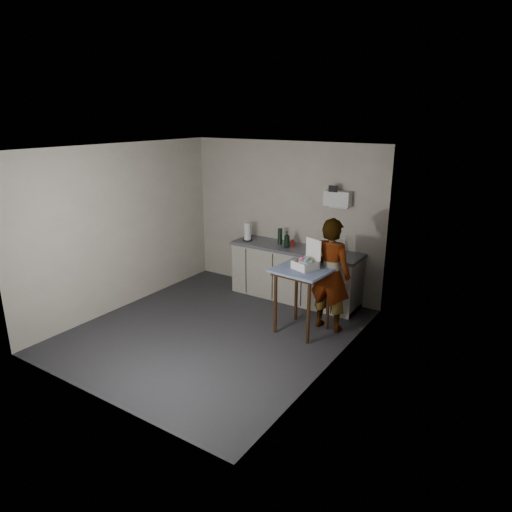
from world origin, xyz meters
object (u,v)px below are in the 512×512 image
Objects in this scene: dark_bottle at (280,236)px; bakery_box at (306,262)px; standing_man at (330,275)px; soap_bottle at (287,239)px; paper_towel at (248,232)px; kitchen_counter at (295,275)px; soda_can at (292,243)px; side_table at (303,277)px; dish_rack at (332,250)px.

bakery_box is at bearing -45.14° from dark_bottle.
soap_bottle is (-1.08, 0.64, 0.22)m from standing_man.
dark_bottle is 0.60m from paper_towel.
bakery_box is at bearing -48.05° from soap_bottle.
kitchen_counter is 1.35× the size of standing_man.
bakery_box is at bearing -52.71° from soda_can.
bakery_box reaches higher than paper_towel.
side_table is 1.84m from paper_towel.
kitchen_counter is 1.11m from paper_towel.
soap_bottle is at bearing -154.41° from kitchen_counter.
standing_man is 1.28m from soda_can.
dark_bottle is at bearing -29.46° from standing_man.
paper_towel is at bearing -172.35° from soda_can.
standing_man is at bearing -30.45° from dark_bottle.
dish_rack reaches higher than side_table.
bakery_box reaches higher than soda_can.
side_table is 3.58× the size of dark_bottle.
soap_bottle is 0.67× the size of bakery_box.
dish_rack is at bearing -2.61° from soda_can.
kitchen_counter is 8.33× the size of soap_bottle.
side_table is at bearing -89.00° from dish_rack.
paper_towel is (-0.59, -0.11, 0.01)m from dark_bottle.
paper_towel is 1.85m from bakery_box.
side_table is at bearing -143.25° from bakery_box.
side_table is at bearing 46.85° from standing_man.
kitchen_counter is at bearing -24.19° from soda_can.
soda_can is 0.73m from dish_rack.
paper_towel reaches higher than side_table.
soda_can is at bearing 155.81° from kitchen_counter.
soda_can reaches higher than kitchen_counter.
soda_can is (-1.03, 0.75, 0.14)m from standing_man.
paper_towel is at bearing 153.61° from side_table.
dish_rack is (1.55, 0.08, -0.09)m from paper_towel.
side_table reaches higher than kitchen_counter.
soda_can is at bearing 65.39° from soap_bottle.
bakery_box is (0.78, -1.03, 0.08)m from soda_can.
standing_man reaches higher than kitchen_counter.
standing_man is 4.54× the size of dish_rack.
standing_man is 5.39× the size of paper_towel.
bakery_box is at bearing -29.72° from paper_towel.
side_table is 3.56× the size of soap_bottle.
side_table is 1.29m from soda_can.
dish_rack is (0.96, -0.03, -0.08)m from dark_bottle.
standing_man is (0.28, 0.29, -0.01)m from side_table.
paper_towel is at bearing -179.50° from soap_bottle.
soda_can is at bearing 146.54° from bakery_box.
kitchen_counter is at bearing 127.54° from side_table.
dark_bottle is at bearing 178.23° from dish_rack.
standing_man is 1.48m from dark_bottle.
side_table is 0.41m from standing_man.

